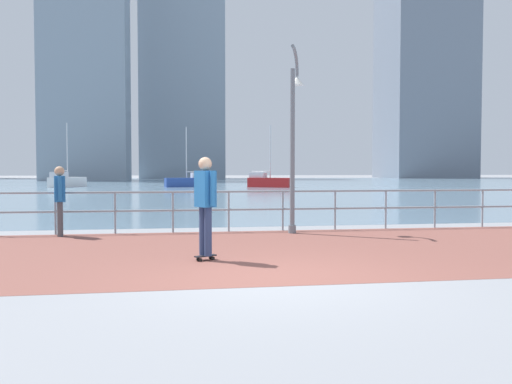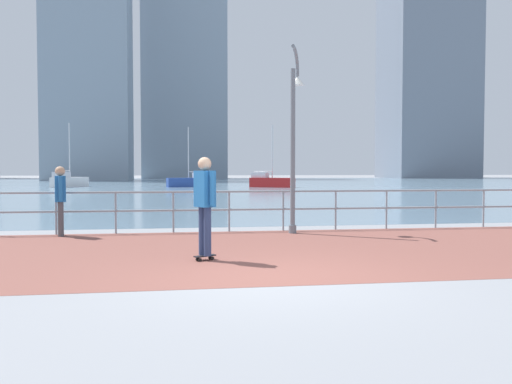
# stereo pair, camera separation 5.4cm
# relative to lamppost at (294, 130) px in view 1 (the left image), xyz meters

# --- Properties ---
(ground) EXTENTS (220.00, 220.00, 0.00)m
(ground) POSITION_rel_lamppost_xyz_m (-1.59, 34.57, -2.56)
(ground) COLOR gray
(brick_paving) EXTENTS (28.00, 6.46, 0.01)m
(brick_paving) POSITION_rel_lamppost_xyz_m (-1.59, -2.79, -2.56)
(brick_paving) COLOR brown
(brick_paving) RESTS_ON ground
(harbor_water) EXTENTS (180.00, 88.00, 0.00)m
(harbor_water) POSITION_rel_lamppost_xyz_m (-1.59, 45.44, -2.56)
(harbor_water) COLOR #6B899E
(harbor_water) RESTS_ON ground
(waterfront_railing) EXTENTS (25.25, 0.06, 1.05)m
(waterfront_railing) POSITION_rel_lamppost_xyz_m (-1.59, 0.44, -1.84)
(waterfront_railing) COLOR #8C99A3
(waterfront_railing) RESTS_ON ground
(lamppost) EXTENTS (0.50, 0.77, 4.63)m
(lamppost) POSITION_rel_lamppost_xyz_m (0.00, 0.00, 0.00)
(lamppost) COLOR slate
(lamppost) RESTS_ON ground
(skateboarder) EXTENTS (0.40, 0.52, 1.78)m
(skateboarder) POSITION_rel_lamppost_xyz_m (-2.45, -3.80, -1.48)
(skateboarder) COLOR black
(skateboarder) RESTS_ON ground
(bystander) EXTENTS (0.31, 0.56, 1.65)m
(bystander) POSITION_rel_lamppost_xyz_m (-5.61, 0.09, -1.59)
(bystander) COLOR #4C4C51
(bystander) RESTS_ON ground
(sailboat_white) EXTENTS (2.91, 4.37, 5.90)m
(sailboat_white) POSITION_rel_lamppost_xyz_m (-12.50, 38.00, -1.99)
(sailboat_white) COLOR white
(sailboat_white) RESTS_ON ground
(sailboat_ivory) EXTENTS (4.09, 1.94, 5.53)m
(sailboat_ivory) POSITION_rel_lamppost_xyz_m (-1.46, 36.52, -2.03)
(sailboat_ivory) COLOR #284799
(sailboat_ivory) RESTS_ON ground
(sailboat_teal) EXTENTS (4.05, 3.22, 5.64)m
(sailboat_teal) POSITION_rel_lamppost_xyz_m (5.75, 34.49, -2.02)
(sailboat_teal) COLOR #B21E1E
(sailboat_teal) RESTS_ON ground
(tower_slate) EXTENTS (14.85, 12.27, 35.77)m
(tower_slate) POSITION_rel_lamppost_xyz_m (-0.99, 85.89, 14.49)
(tower_slate) COLOR #8493A3
(tower_slate) RESTS_ON ground
(tower_beige) EXTENTS (12.36, 11.13, 37.60)m
(tower_beige) POSITION_rel_lamppost_xyz_m (-15.62, 71.80, 15.41)
(tower_beige) COLOR #8493A3
(tower_beige) RESTS_ON ground
(tower_concrete) EXTENTS (16.63, 13.51, 39.31)m
(tower_concrete) POSITION_rel_lamppost_xyz_m (47.59, 87.98, 16.27)
(tower_concrete) COLOR slate
(tower_concrete) RESTS_ON ground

